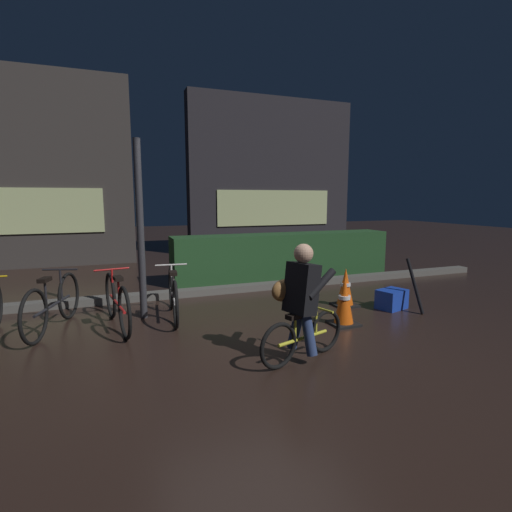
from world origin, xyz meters
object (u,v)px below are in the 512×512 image
parked_bike_center_left (117,302)px  blue_crate (392,299)px  parked_bike_center_right (173,295)px  cyclist (300,302)px  parked_bike_left_mid (53,304)px  street_post (140,231)px  traffic_cone_near (344,301)px  closed_umbrella (415,286)px  traffic_cone_far (345,288)px

parked_bike_center_left → blue_crate: parked_bike_center_left is taller
parked_bike_center_left → parked_bike_center_right: 0.78m
cyclist → parked_bike_center_left: bearing=116.7°
parked_bike_left_mid → parked_bike_center_right: (1.54, -0.01, -0.01)m
street_post → blue_crate: 3.91m
street_post → blue_crate: size_ratio=5.70×
parked_bike_left_mid → traffic_cone_near: (3.65, -1.16, -0.02)m
street_post → parked_bike_center_right: 1.01m
street_post → parked_bike_left_mid: bearing=-172.8°
parked_bike_center_right → blue_crate: (3.24, -0.75, -0.19)m
parked_bike_center_left → traffic_cone_near: parked_bike_center_left is taller
parked_bike_center_right → traffic_cone_near: 2.40m
parked_bike_left_mid → closed_umbrella: (4.99, -1.01, 0.05)m
traffic_cone_far → cyclist: 2.32m
parked_bike_center_right → cyclist: size_ratio=1.28×
traffic_cone_near → closed_umbrella: size_ratio=0.79×
traffic_cone_far → blue_crate: size_ratio=1.39×
parked_bike_left_mid → parked_bike_center_left: size_ratio=0.98×
traffic_cone_near → street_post: bearing=152.6°
street_post → cyclist: (1.41, -2.12, -0.63)m
street_post → parked_bike_center_left: bearing=-137.7°
parked_bike_center_left → cyclist: bearing=-144.1°
street_post → cyclist: size_ratio=2.01×
traffic_cone_near → blue_crate: size_ratio=1.53×
parked_bike_center_left → blue_crate: 4.05m
traffic_cone_far → cyclist: cyclist is taller
blue_crate → closed_umbrella: bearing=-50.4°
blue_crate → cyclist: cyclist is taller
traffic_cone_near → blue_crate: (1.14, 0.40, -0.17)m
parked_bike_left_mid → traffic_cone_near: bearing=-90.6°
street_post → parked_bike_center_right: street_post is taller
traffic_cone_far → parked_bike_left_mid: bearing=174.9°
traffic_cone_near → blue_crate: bearing=19.4°
closed_umbrella → blue_crate: bearing=33.8°
parked_bike_center_right → blue_crate: parked_bike_center_right is taller
traffic_cone_near → cyclist: bearing=-143.0°
traffic_cone_far → blue_crate: 0.72m
street_post → closed_umbrella: 4.11m
traffic_cone_near → traffic_cone_far: traffic_cone_near is taller
closed_umbrella → cyclist: bearing=106.0°
parked_bike_center_right → traffic_cone_far: size_ratio=2.61×
street_post → parked_bike_left_mid: street_post is taller
parked_bike_center_left → traffic_cone_far: 3.42m
street_post → traffic_cone_near: size_ratio=3.74×
parked_bike_center_right → cyclist: cyclist is taller
parked_bike_center_left → closed_umbrella: (4.21, -0.82, 0.06)m
street_post → parked_bike_center_right: bearing=-20.4°
parked_bike_center_left → closed_umbrella: closed_umbrella is taller
closed_umbrella → parked_bike_center_left: bearing=73.2°
parked_bike_center_left → cyclist: (1.78, -1.79, 0.29)m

